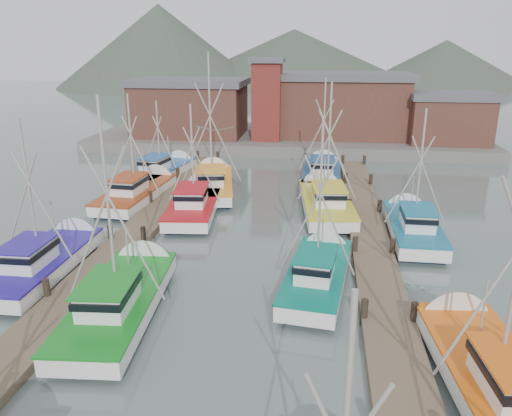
# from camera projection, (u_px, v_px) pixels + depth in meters

# --- Properties ---
(ground) EXTENTS (260.00, 260.00, 0.00)m
(ground) POSITION_uv_depth(u_px,v_px,m) (230.00, 293.00, 23.45)
(ground) COLOR #4E5E5A
(ground) RESTS_ON ground
(dock_left) EXTENTS (2.30, 46.00, 1.50)m
(dock_left) POSITION_uv_depth(u_px,v_px,m) (121.00, 248.00, 28.07)
(dock_left) COLOR brown
(dock_left) RESTS_ON ground
(dock_right) EXTENTS (2.30, 46.00, 1.50)m
(dock_right) POSITION_uv_depth(u_px,v_px,m) (375.00, 262.00, 26.32)
(dock_right) COLOR brown
(dock_right) RESTS_ON ground
(quay) EXTENTS (44.00, 16.00, 1.20)m
(quay) POSITION_uv_depth(u_px,v_px,m) (288.00, 139.00, 58.08)
(quay) COLOR slate
(quay) RESTS_ON ground
(shed_left) EXTENTS (12.72, 8.48, 6.20)m
(shed_left) POSITION_uv_depth(u_px,v_px,m) (190.00, 107.00, 56.40)
(shed_left) COLOR brown
(shed_left) RESTS_ON quay
(shed_center) EXTENTS (14.84, 9.54, 6.90)m
(shed_center) POSITION_uv_depth(u_px,v_px,m) (342.00, 104.00, 56.04)
(shed_center) COLOR brown
(shed_center) RESTS_ON quay
(shed_right) EXTENTS (8.48, 6.36, 5.20)m
(shed_right) POSITION_uv_depth(u_px,v_px,m) (448.00, 117.00, 52.11)
(shed_right) COLOR brown
(shed_right) RESTS_ON quay
(lookout_tower) EXTENTS (3.60, 3.60, 8.50)m
(lookout_tower) POSITION_uv_depth(u_px,v_px,m) (267.00, 99.00, 53.01)
(lookout_tower) COLOR maroon
(lookout_tower) RESTS_ON quay
(distant_hills) EXTENTS (175.00, 140.00, 42.00)m
(distant_hills) POSITION_uv_depth(u_px,v_px,m) (264.00, 85.00, 140.40)
(distant_hills) COLOR #465245
(distant_hills) RESTS_ON ground
(boat_4) EXTENTS (4.11, 9.84, 10.27)m
(boat_4) POSITION_uv_depth(u_px,v_px,m) (123.00, 297.00, 21.72)
(boat_4) COLOR #0E1A31
(boat_4) RESTS_ON ground
(boat_5) EXTENTS (3.54, 8.58, 8.81)m
(boat_5) POSITION_uv_depth(u_px,v_px,m) (319.00, 272.00, 24.06)
(boat_5) COLOR #0E1A31
(boat_5) RESTS_ON ground
(boat_6) EXTENTS (3.64, 9.04, 8.78)m
(boat_6) POSITION_uv_depth(u_px,v_px,m) (48.00, 260.00, 25.45)
(boat_6) COLOR #0E1A31
(boat_6) RESTS_ON ground
(boat_7) EXTENTS (4.19, 9.56, 10.44)m
(boat_7) POSITION_uv_depth(u_px,v_px,m) (488.00, 371.00, 16.81)
(boat_7) COLOR #0E1A31
(boat_7) RESTS_ON ground
(boat_8) EXTENTS (3.86, 9.73, 8.35)m
(boat_8) POSITION_uv_depth(u_px,v_px,m) (196.00, 203.00, 34.58)
(boat_8) COLOR #0E1A31
(boat_8) RESTS_ON ground
(boat_9) EXTENTS (4.16, 10.29, 9.80)m
(boat_9) POSITION_uv_depth(u_px,v_px,m) (325.00, 201.00, 34.93)
(boat_9) COLOR #0E1A31
(boat_9) RESTS_ON ground
(boat_10) EXTENTS (3.69, 9.80, 8.77)m
(boat_10) POSITION_uv_depth(u_px,v_px,m) (139.00, 191.00, 37.17)
(boat_10) COLOR #0E1A31
(boat_10) RESTS_ON ground
(boat_11) EXTENTS (3.48, 8.75, 8.52)m
(boat_11) POSITION_uv_depth(u_px,v_px,m) (412.00, 225.00, 30.25)
(boat_11) COLOR #0E1A31
(boat_11) RESTS_ON ground
(boat_12) EXTENTS (4.84, 10.26, 11.51)m
(boat_12) POSITION_uv_depth(u_px,v_px,m) (212.00, 183.00, 39.47)
(boat_12) COLOR #0E1A31
(boat_12) RESTS_ON ground
(boat_13) EXTENTS (3.84, 9.69, 9.48)m
(boat_13) POSITION_uv_depth(u_px,v_px,m) (322.00, 172.00, 42.67)
(boat_13) COLOR #0E1A31
(boat_13) RESTS_ON ground
(boat_14) EXTENTS (4.22, 9.31, 7.49)m
(boat_14) POSITION_uv_depth(u_px,v_px,m) (164.00, 171.00, 43.27)
(boat_14) COLOR #0E1A31
(boat_14) RESTS_ON ground
(gull_near) EXTENTS (1.53, 0.66, 0.24)m
(gull_near) POSITION_uv_depth(u_px,v_px,m) (103.00, 76.00, 16.69)
(gull_near) COLOR gray
(gull_near) RESTS_ON ground
(gull_far) EXTENTS (1.54, 0.60, 0.24)m
(gull_far) POSITION_uv_depth(u_px,v_px,m) (215.00, 129.00, 20.12)
(gull_far) COLOR gray
(gull_far) RESTS_ON ground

